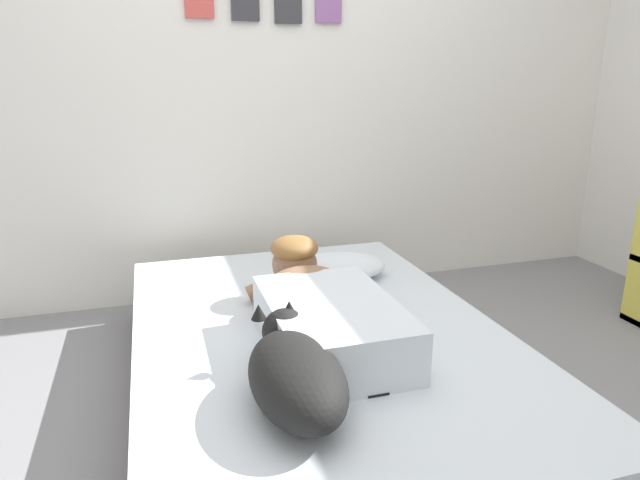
# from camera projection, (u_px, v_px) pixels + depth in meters

# --- Properties ---
(ground_plane) EXTENTS (12.68, 12.68, 0.00)m
(ground_plane) POSITION_uv_depth(u_px,v_px,m) (369.00, 447.00, 1.91)
(ground_plane) COLOR gray
(back_wall) EXTENTS (4.34, 0.12, 2.50)m
(back_wall) POSITION_uv_depth(u_px,v_px,m) (265.00, 68.00, 3.01)
(back_wall) COLOR silver
(back_wall) RESTS_ON ground
(bed) EXTENTS (1.37, 2.03, 0.30)m
(bed) POSITION_uv_depth(u_px,v_px,m) (318.00, 365.00, 2.14)
(bed) COLOR #726051
(bed) RESTS_ON ground
(pillow) EXTENTS (0.52, 0.32, 0.11)m
(pillow) POSITION_uv_depth(u_px,v_px,m) (331.00, 268.00, 2.59)
(pillow) COLOR silver
(pillow) RESTS_ON bed
(person_lying) EXTENTS (0.43, 0.92, 0.27)m
(person_lying) POSITION_uv_depth(u_px,v_px,m) (320.00, 306.00, 2.03)
(person_lying) COLOR silver
(person_lying) RESTS_ON bed
(dog) EXTENTS (0.26, 0.57, 0.21)m
(dog) POSITION_uv_depth(u_px,v_px,m) (295.00, 371.00, 1.59)
(dog) COLOR black
(dog) RESTS_ON bed
(coffee_cup) EXTENTS (0.12, 0.09, 0.07)m
(coffee_cup) POSITION_uv_depth(u_px,v_px,m) (302.00, 276.00, 2.53)
(coffee_cup) COLOR white
(coffee_cup) RESTS_ON bed
(cell_phone) EXTENTS (0.07, 0.14, 0.01)m
(cell_phone) POSITION_uv_depth(u_px,v_px,m) (370.00, 384.00, 1.71)
(cell_phone) COLOR black
(cell_phone) RESTS_ON bed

